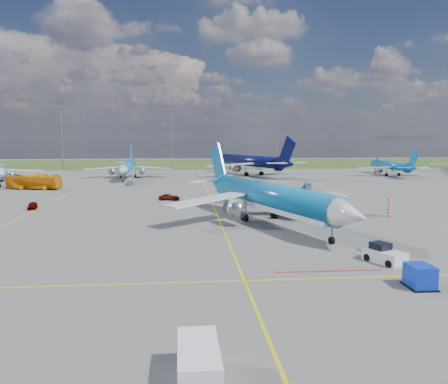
{
  "coord_description": "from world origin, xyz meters",
  "views": [
    {
      "loc": [
        -4.8,
        -55.24,
        11.97
      ],
      "look_at": [
        0.78,
        8.59,
        4.0
      ],
      "focal_mm": 35.0,
      "sensor_mm": 36.0,
      "label": 1
    }
  ],
  "objects": [
    {
      "name": "baggage_tug_w",
      "position": [
        12.69,
        37.37,
        0.5
      ],
      "size": [
        2.79,
        4.88,
        1.06
      ],
      "rotation": [
        0.0,
        0.0,
        0.35
      ],
      "color": "#184F94",
      "rests_on": "ground"
    },
    {
      "name": "ground",
      "position": [
        0.0,
        0.0,
        0.0
      ],
      "size": [
        400.0,
        400.0,
        0.0
      ],
      "primitive_type": "plane",
      "color": "#585856",
      "rests_on": "ground"
    },
    {
      "name": "service_car_b",
      "position": [
        -8.06,
        28.99,
        0.57
      ],
      "size": [
        4.31,
        2.43,
        1.14
      ],
      "primitive_type": "imported",
      "rotation": [
        0.0,
        0.0,
        1.43
      ],
      "color": "#999999",
      "rests_on": "ground"
    },
    {
      "name": "apron_bus",
      "position": [
        -40.28,
        49.72,
        1.75
      ],
      "size": [
        12.92,
        5.51,
        3.5
      ],
      "primitive_type": "imported",
      "rotation": [
        0.0,
        0.0,
        1.36
      ],
      "color": "orange",
      "rests_on": "ground"
    },
    {
      "name": "taxiway_lines",
      "position": [
        0.17,
        27.7,
        0.01
      ],
      "size": [
        60.25,
        160.0,
        0.02
      ],
      "color": "gold",
      "rests_on": "ground"
    },
    {
      "name": "service_van",
      "position": [
        -4.3,
        -35.29,
        1.0
      ],
      "size": [
        2.08,
        4.59,
        2.0
      ],
      "primitive_type": "cube",
      "rotation": [
        0.0,
        0.0,
        0.02
      ],
      "color": "silver",
      "rests_on": "ground"
    },
    {
      "name": "bg_jet_n",
      "position": [
        15.49,
        84.6,
        0.0
      ],
      "size": [
        51.41,
        56.84,
        12.14
      ],
      "primitive_type": null,
      "rotation": [
        0.0,
        0.0,
        3.57
      ],
      "color": "#070B3A",
      "rests_on": "ground"
    },
    {
      "name": "uld_container",
      "position": [
        13.86,
        -22.79,
        0.92
      ],
      "size": [
        1.87,
        2.32,
        1.84
      ],
      "primitive_type": "cube",
      "rotation": [
        0.0,
        0.0,
        -0.01
      ],
      "color": "#0C2EB1",
      "rests_on": "ground"
    },
    {
      "name": "service_car_c",
      "position": [
        3.09,
        28.67,
        0.69
      ],
      "size": [
        4.69,
        4.76,
        1.38
      ],
      "primitive_type": "imported",
      "rotation": [
        0.0,
        0.0,
        -0.77
      ],
      "color": "#999999",
      "rests_on": "ground"
    },
    {
      "name": "warning_post",
      "position": [
        26.0,
        8.0,
        1.5
      ],
      "size": [
        0.5,
        0.5,
        3.0
      ],
      "primitive_type": "cylinder",
      "color": "red",
      "rests_on": "ground"
    },
    {
      "name": "main_airliner",
      "position": [
        6.88,
        4.67,
        0.0
      ],
      "size": [
        43.44,
        49.32,
        10.77
      ],
      "primitive_type": null,
      "rotation": [
        0.0,
        0.0,
        0.35
      ],
      "color": "#0C68A9",
      "rests_on": "ground"
    },
    {
      "name": "bg_jet_ne",
      "position": [
        60.53,
        79.5,
        0.0
      ],
      "size": [
        24.94,
        32.73,
        8.57
      ],
      "primitive_type": null,
      "rotation": [
        0.0,
        0.0,
        3.14
      ],
      "color": "#0C68A9",
      "rests_on": "ground"
    },
    {
      "name": "pushback_tug",
      "position": [
        14.19,
        -15.63,
        0.75
      ],
      "size": [
        3.48,
        5.44,
        1.85
      ],
      "rotation": [
        0.0,
        0.0,
        0.43
      ],
      "color": "silver",
      "rests_on": "ground"
    },
    {
      "name": "baggage_tug_c",
      "position": [
        -19.1,
        56.62,
        0.49
      ],
      "size": [
        1.74,
        4.76,
        1.04
      ],
      "rotation": [
        0.0,
        0.0,
        0.11
      ],
      "color": "#195F9A",
      "rests_on": "ground"
    },
    {
      "name": "floodlight_masts",
      "position": [
        10.0,
        110.0,
        12.56
      ],
      "size": [
        202.2,
        0.5,
        22.7
      ],
      "color": "slate",
      "rests_on": "ground"
    },
    {
      "name": "baggage_tug_e",
      "position": [
        23.97,
        45.53,
        0.57
      ],
      "size": [
        2.56,
        5.63,
        1.22
      ],
      "rotation": [
        0.0,
        0.0,
        -0.21
      ],
      "color": "#1A569C",
      "rests_on": "ground"
    },
    {
      "name": "grass_strip",
      "position": [
        0.0,
        150.0,
        0.0
      ],
      "size": [
        400.0,
        80.0,
        0.01
      ],
      "primitive_type": "cube",
      "color": "#2D4719",
      "rests_on": "ground"
    },
    {
      "name": "service_car_a",
      "position": [
        -30.78,
        20.26,
        0.6
      ],
      "size": [
        2.15,
        3.72,
        1.19
      ],
      "primitive_type": "imported",
      "rotation": [
        0.0,
        0.0,
        0.22
      ],
      "color": "#999999",
      "rests_on": "ground"
    },
    {
      "name": "bg_jet_nnw",
      "position": [
        -22.2,
        76.23,
        0.0
      ],
      "size": [
        28.42,
        36.58,
        9.33
      ],
      "primitive_type": null,
      "rotation": [
        0.0,
        0.0,
        0.04
      ],
      "color": "#0C68A9",
      "rests_on": "ground"
    }
  ]
}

